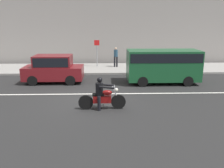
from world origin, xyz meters
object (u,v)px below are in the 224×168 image
object	(u,v)px
parked_van_forest_green	(163,64)
motorcycle_with_rider_black_leather	(102,96)
parked_hatchback_maroon	(54,69)
street_sign_post	(97,50)
pedestrian_bystander	(116,56)

from	to	relation	value
parked_van_forest_green	motorcycle_with_rider_black_leather	bearing A→B (deg)	-129.81
parked_hatchback_maroon	parked_van_forest_green	distance (m)	7.12
parked_hatchback_maroon	motorcycle_with_rider_black_leather	bearing A→B (deg)	-57.37
parked_hatchback_maroon	street_sign_post	xyz separation A→B (m)	(2.69, 4.94, 0.61)
parked_van_forest_green	pedestrian_bystander	world-z (taller)	parked_van_forest_green
motorcycle_with_rider_black_leather	street_sign_post	bearing A→B (deg)	93.02
motorcycle_with_rider_black_leather	parked_hatchback_maroon	size ratio (longest dim) A/B	0.57
parked_hatchback_maroon	pedestrian_bystander	xyz separation A→B (m)	(4.30, 4.72, 0.19)
street_sign_post	parked_hatchback_maroon	bearing A→B (deg)	-118.56
motorcycle_with_rider_black_leather	parked_hatchback_maroon	bearing A→B (deg)	122.63
motorcycle_with_rider_black_leather	parked_hatchback_maroon	world-z (taller)	parked_hatchback_maroon
parked_hatchback_maroon	street_sign_post	bearing A→B (deg)	61.44
motorcycle_with_rider_black_leather	street_sign_post	xyz separation A→B (m)	(-0.53, 9.96, 0.92)
pedestrian_bystander	parked_van_forest_green	bearing A→B (deg)	-61.11
parked_hatchback_maroon	pedestrian_bystander	bearing A→B (deg)	47.66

